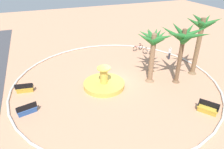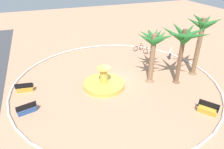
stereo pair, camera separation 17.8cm
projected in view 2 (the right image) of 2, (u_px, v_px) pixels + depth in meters
The scene contains 13 objects.
ground_plane at pixel (115, 82), 21.54m from camera, with size 80.00×80.00×0.00m, color tan.
plaza_curb at pixel (115, 81), 21.49m from camera, with size 20.79×20.79×0.20m, color silver.
fountain at pixel (104, 84), 20.58m from camera, with size 4.10×4.10×2.11m.
palm_tree_near_fountain at pixel (154, 40), 21.98m from camera, with size 3.72×3.53×4.68m.
palm_tree_by_curb at pixel (153, 47), 19.79m from camera, with size 3.45×3.29×5.34m.
palm_tree_mid_plaza at pixel (201, 33), 20.81m from camera, with size 3.69×3.57×6.45m.
palm_tree_far_side at pixel (184, 39), 19.23m from camera, with size 4.61×4.76×5.88m.
bench_east at pixel (25, 88), 19.76m from camera, with size 0.74×1.66×1.00m.
bench_west at pixel (27, 109), 16.95m from camera, with size 0.87×1.67×1.00m.
bench_north at pixel (207, 110), 16.93m from camera, with size 1.59×1.33×1.00m.
bicycle_red_frame at pixel (149, 52), 27.48m from camera, with size 1.51×0.93×0.94m.
bicycle_by_lamppost at pixel (139, 48), 28.87m from camera, with size 0.49×1.70×0.94m.
person_cyclist_helmet at pixel (170, 53), 25.94m from camera, with size 0.30×0.51×1.67m.
Camera 2 is at (-17.21, 6.78, 11.06)m, focal length 33.09 mm.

